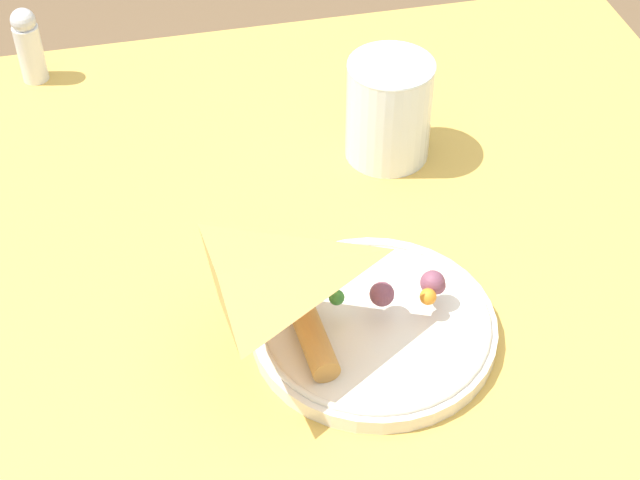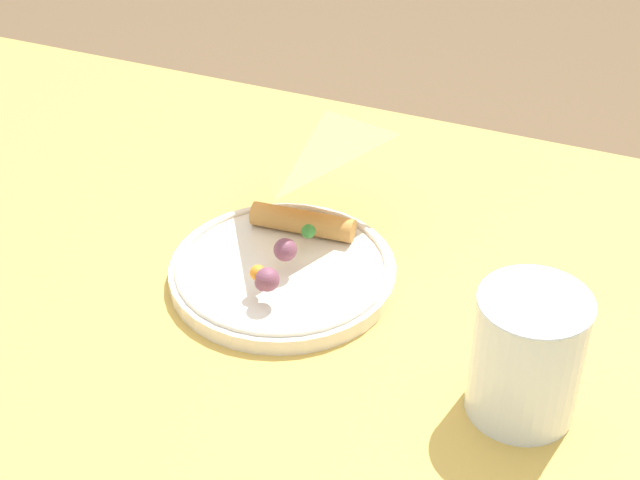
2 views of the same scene
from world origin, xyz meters
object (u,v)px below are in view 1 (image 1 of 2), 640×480
salt_shaker (29,45)px  milk_glass (389,113)px  dining_table (441,458)px  plate_pizza (376,322)px

salt_shaker → milk_glass: bearing=58.1°
dining_table → salt_shaker: 0.66m
dining_table → plate_pizza: 0.14m
dining_table → plate_pizza: bearing=-149.9°
dining_table → plate_pizza: (-0.08, -0.04, 0.11)m
salt_shaker → plate_pizza: bearing=31.2°
milk_glass → salt_shaker: milk_glass is taller
dining_table → milk_glass: (-0.32, 0.03, 0.15)m
plate_pizza → salt_shaker: 0.56m
dining_table → milk_glass: size_ratio=10.84×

